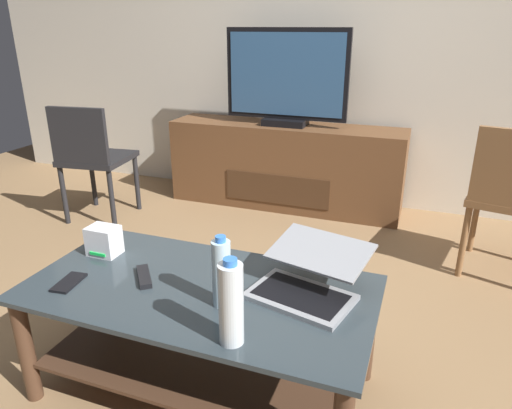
{
  "coord_description": "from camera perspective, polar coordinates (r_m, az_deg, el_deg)",
  "views": [
    {
      "loc": [
        0.66,
        -1.56,
        1.36
      ],
      "look_at": [
        -0.02,
        0.27,
        0.61
      ],
      "focal_mm": 32.78,
      "sensor_mm": 36.0,
      "label": 1
    }
  ],
  "objects": [
    {
      "name": "television",
      "position": [
        3.54,
        3.71,
        14.95
      ],
      "size": [
        0.92,
        0.2,
        0.7
      ],
      "color": "black",
      "rests_on": "media_cabinet"
    },
    {
      "name": "coffee_table",
      "position": [
        1.84,
        -6.74,
        -13.81
      ],
      "size": [
        1.28,
        0.66,
        0.46
      ],
      "color": "#2D383D",
      "rests_on": "ground"
    },
    {
      "name": "cell_phone",
      "position": [
        1.9,
        -21.87,
        -8.82
      ],
      "size": [
        0.09,
        0.15,
        0.01
      ],
      "primitive_type": "cube",
      "rotation": [
        0.0,
        0.0,
        0.12
      ],
      "color": "black",
      "rests_on": "coffee_table"
    },
    {
      "name": "laptop",
      "position": [
        1.7,
        6.43,
        -8.88
      ],
      "size": [
        0.43,
        0.44,
        0.16
      ],
      "color": "gray",
      "rests_on": "coffee_table"
    },
    {
      "name": "media_cabinet",
      "position": [
        3.69,
        3.57,
        4.74
      ],
      "size": [
        1.81,
        0.42,
        0.65
      ],
      "color": "brown",
      "rests_on": "ground"
    },
    {
      "name": "side_chair",
      "position": [
        3.54,
        -19.43,
        5.68
      ],
      "size": [
        0.49,
        0.49,
        0.85
      ],
      "color": "black",
      "rests_on": "ground"
    },
    {
      "name": "back_wall",
      "position": [
        3.77,
        11.21,
        21.31
      ],
      "size": [
        6.4,
        0.12,
        2.8
      ],
      "primitive_type": "cube",
      "color": "beige",
      "rests_on": "ground"
    },
    {
      "name": "water_bottle_far",
      "position": [
        1.41,
        -3.06,
        -11.97
      ],
      "size": [
        0.08,
        0.08,
        0.28
      ],
      "color": "silver",
      "rests_on": "coffee_table"
    },
    {
      "name": "tv_remote",
      "position": [
        1.84,
        -13.5,
        -8.54
      ],
      "size": [
        0.13,
        0.15,
        0.02
      ],
      "primitive_type": "cube",
      "rotation": [
        0.0,
        0.0,
        0.67
      ],
      "color": "black",
      "rests_on": "coffee_table"
    },
    {
      "name": "router_box",
      "position": [
        2.05,
        -18.06,
        -4.21
      ],
      "size": [
        0.13,
        0.1,
        0.12
      ],
      "color": "silver",
      "rests_on": "coffee_table"
    },
    {
      "name": "ground_plane",
      "position": [
        2.17,
        -1.93,
        -17.73
      ],
      "size": [
        7.68,
        7.68,
        0.0
      ],
      "primitive_type": "plane",
      "color": "olive"
    },
    {
      "name": "water_bottle_near",
      "position": [
        1.59,
        -4.23,
        -8.32
      ],
      "size": [
        0.06,
        0.06,
        0.26
      ],
      "color": "silver",
      "rests_on": "coffee_table"
    }
  ]
}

